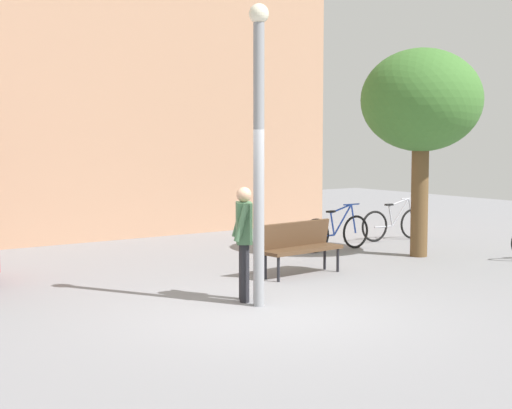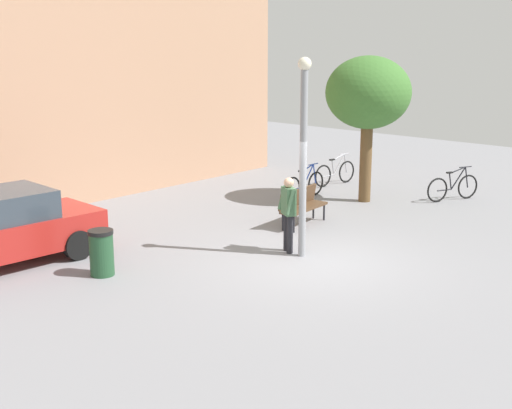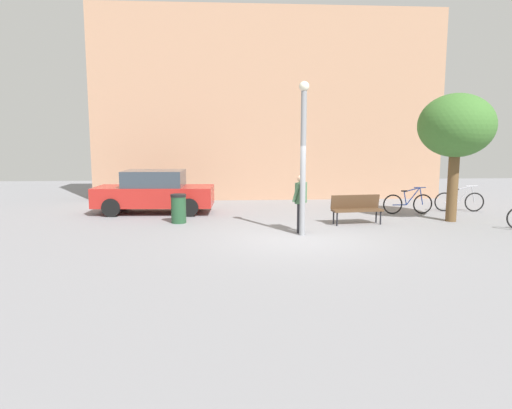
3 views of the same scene
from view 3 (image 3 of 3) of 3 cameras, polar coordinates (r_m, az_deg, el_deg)
name	(u,v)px [view 3 (image 3 of 3)]	position (r m, az deg, el deg)	size (l,w,h in m)	color
ground_plane	(299,239)	(12.74, 5.29, -4.20)	(36.00, 36.00, 0.00)	gray
building_facade	(268,106)	(21.44, 1.50, 11.90)	(15.28, 2.00, 8.24)	tan
lamppost	(303,150)	(12.96, 5.78, 6.58)	(0.28, 0.28, 4.22)	gray
person_by_lamppost	(301,199)	(13.46, 5.48, 0.64)	(0.50, 0.63, 1.67)	#232328
park_bench	(356,207)	(15.12, 12.14, -0.29)	(1.64, 0.64, 0.92)	#513823
plaza_tree	(456,127)	(16.40, 23.23, 8.71)	(2.38, 2.38, 4.12)	brown
bicycle_silver	(459,201)	(18.89, 23.57, 0.37)	(1.80, 0.27, 0.97)	black
bicycle_blue	(408,203)	(17.61, 18.05, 0.14)	(1.81, 0.08, 0.97)	black
parked_car_red	(155,192)	(17.31, -12.27, 1.52)	(4.28, 1.99, 1.55)	#AD231E
trash_bin	(179,208)	(15.17, -9.42, -0.48)	(0.50, 0.50, 0.93)	#234C2D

